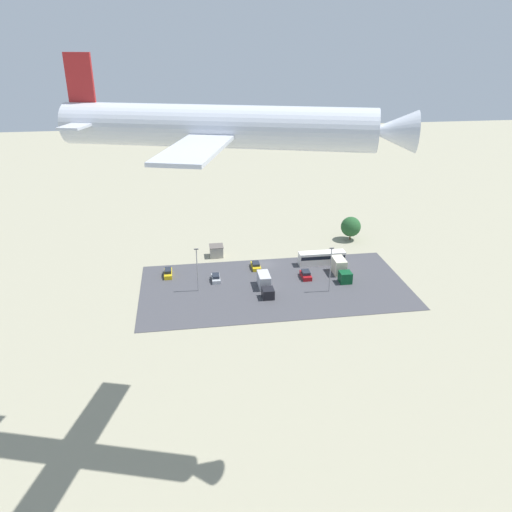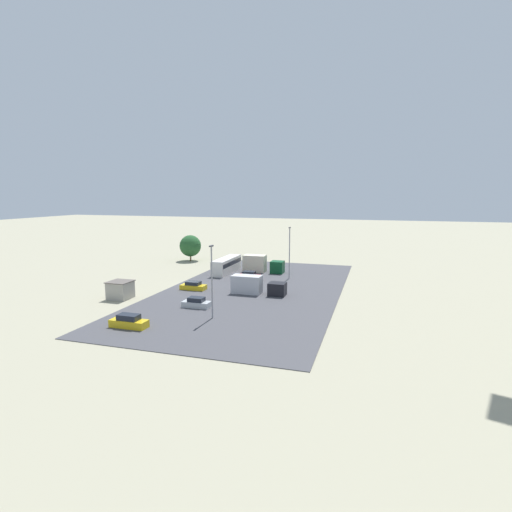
% 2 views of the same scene
% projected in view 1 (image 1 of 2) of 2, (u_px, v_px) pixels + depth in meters
% --- Properties ---
extents(ground_plane, '(400.00, 400.00, 0.00)m').
position_uv_depth(ground_plane, '(266.00, 265.00, 118.36)').
color(ground_plane, gray).
extents(parking_lot_surface, '(57.33, 29.01, 0.08)m').
position_uv_depth(parking_lot_surface, '(274.00, 287.00, 107.77)').
color(parking_lot_surface, '#424247').
rests_on(parking_lot_surface, ground).
extents(shed_building, '(3.37, 3.47, 2.78)m').
position_uv_depth(shed_building, '(216.00, 251.00, 122.36)').
color(shed_building, '#9E998E').
rests_on(shed_building, ground).
extents(bus, '(11.04, 2.63, 3.06)m').
position_uv_depth(bus, '(322.00, 257.00, 117.89)').
color(bus, silver).
rests_on(bus, ground).
extents(parked_car_0, '(1.72, 4.71, 1.63)m').
position_uv_depth(parked_car_0, '(168.00, 273.00, 112.39)').
color(parked_car_0, gold).
rests_on(parked_car_0, ground).
extents(parked_car_1, '(1.96, 4.20, 1.64)m').
position_uv_depth(parked_car_1, '(306.00, 275.00, 111.48)').
color(parked_car_1, maroon).
rests_on(parked_car_1, ground).
extents(parked_car_2, '(1.89, 4.34, 1.41)m').
position_uv_depth(parked_car_2, '(256.00, 266.00, 116.16)').
color(parked_car_2, gold).
rests_on(parked_car_2, ground).
extents(parked_car_3, '(1.78, 4.06, 1.46)m').
position_uv_depth(parked_car_3, '(216.00, 278.00, 110.13)').
color(parked_car_3, '#ADB2B7').
rests_on(parked_car_3, ground).
extents(parked_truck_0, '(2.41, 8.98, 2.95)m').
position_uv_depth(parked_truck_0, '(265.00, 284.00, 105.94)').
color(parked_truck_0, black).
rests_on(parked_truck_0, ground).
extents(parked_truck_1, '(2.57, 8.52, 3.53)m').
position_uv_depth(parked_truck_1, '(340.00, 269.00, 112.14)').
color(parked_truck_1, '#0C4723').
rests_on(parked_truck_1, ground).
extents(tree_near_shed, '(5.24, 5.24, 6.33)m').
position_uv_depth(tree_near_shed, '(351.00, 227.00, 131.41)').
color(tree_near_shed, brown).
rests_on(tree_near_shed, ground).
extents(light_pole_lot_centre, '(0.90, 0.28, 9.97)m').
position_uv_depth(light_pole_lot_centre, '(330.00, 268.00, 103.61)').
color(light_pole_lot_centre, gray).
rests_on(light_pole_lot_centre, ground).
extents(light_pole_lot_edge, '(0.90, 0.28, 9.69)m').
position_uv_depth(light_pole_lot_edge, '(197.00, 268.00, 103.85)').
color(light_pole_lot_edge, gray).
rests_on(light_pole_lot_edge, ground).
extents(airplane, '(35.08, 28.70, 9.03)m').
position_uv_depth(airplane, '(232.00, 127.00, 49.90)').
color(airplane, silver).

